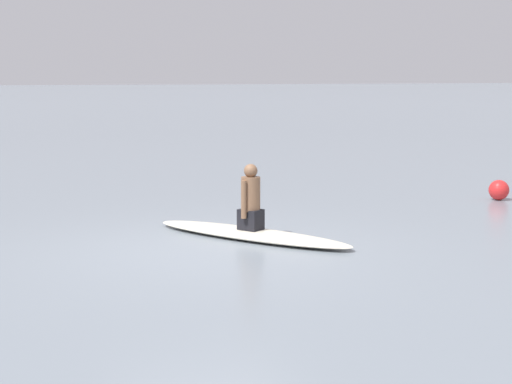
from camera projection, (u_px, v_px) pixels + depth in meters
name	position (u px, v px, depth m)	size (l,w,h in m)	color
ground_plane	(208.00, 250.00, 10.40)	(400.00, 400.00, 0.00)	gray
surfboard	(251.00, 234.00, 11.17)	(3.19, 0.69, 0.12)	silver
person_paddler	(251.00, 200.00, 11.10)	(0.38, 0.38, 0.90)	black
buoy_marker	(499.00, 190.00, 14.58)	(0.36, 0.36, 0.36)	red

